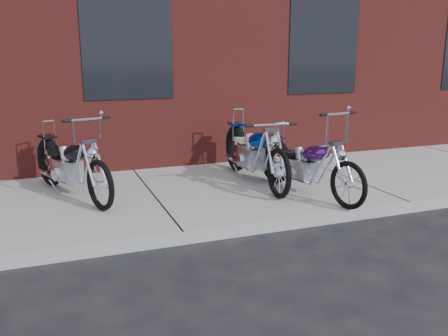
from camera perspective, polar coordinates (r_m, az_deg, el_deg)
name	(u,v)px	position (r m, az deg, el deg)	size (l,w,h in m)	color
ground	(184,245)	(5.13, -4.88, -9.22)	(120.00, 120.00, 0.00)	black
sidewalk	(153,200)	(6.48, -8.52, -3.77)	(22.00, 3.00, 0.15)	#A2A2A2
chopper_purple	(306,167)	(6.43, 9.83, 0.15)	(0.60, 2.04, 1.15)	black
chopper_blue	(254,154)	(6.94, 3.59, 1.68)	(0.57, 2.32, 1.01)	black
chopper_third	(71,167)	(6.55, -17.97, 0.10)	(0.90, 2.05, 1.10)	black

